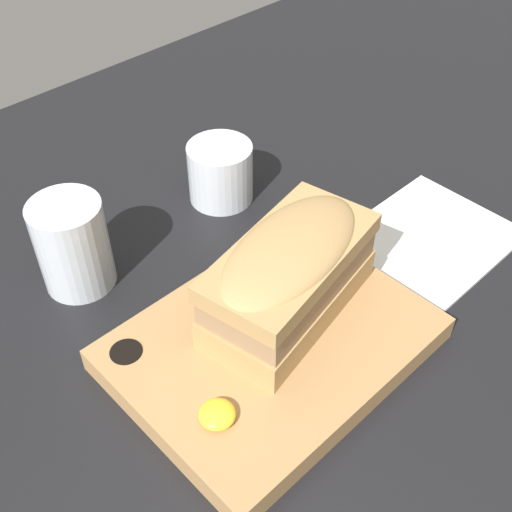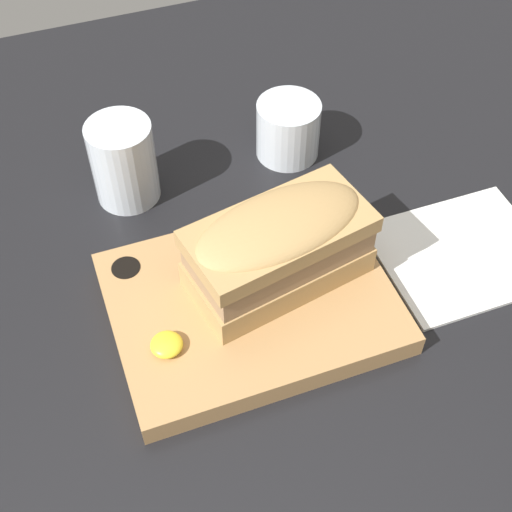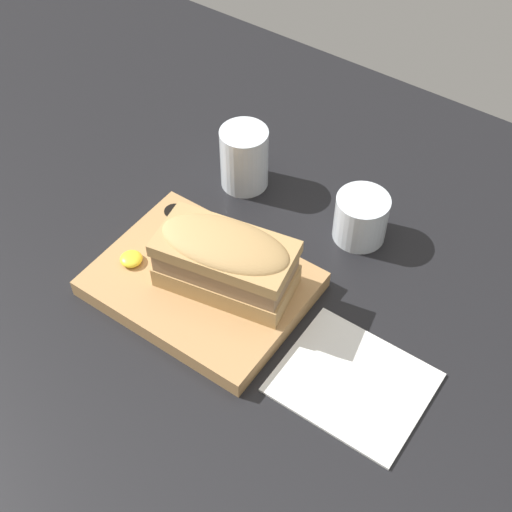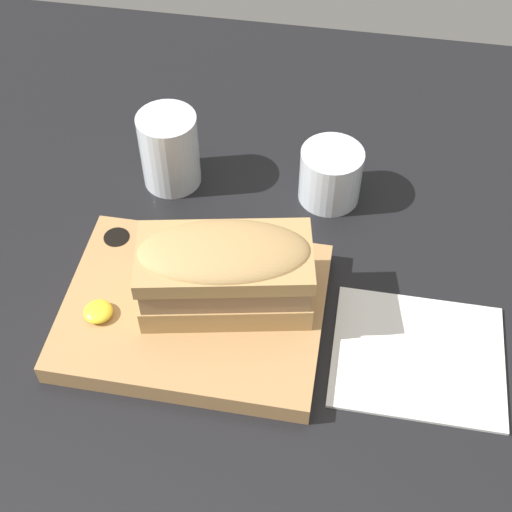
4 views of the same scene
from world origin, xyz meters
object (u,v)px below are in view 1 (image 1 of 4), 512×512
Objects in this scene: serving_board at (271,344)px; water_glass at (74,250)px; napkin at (429,238)px; sandwich at (290,272)px; wine_glass at (221,175)px.

water_glass is at bearing 110.18° from serving_board.
water_glass reaches higher than napkin.
sandwich is 22.55cm from napkin.
water_glass is 0.56× the size of napkin.
water_glass is at bearing -178.77° from wine_glass.
water_glass is 20.46cm from wine_glass.
water_glass is (-7.72, 21.01, 3.07)cm from serving_board.
napkin is at bearing -5.95° from sandwich.
wine_glass is at bearing 1.23° from water_glass.
serving_board is 22.60cm from water_glass.
wine_glass is (9.20, 20.23, -4.28)cm from sandwich.
water_glass reaches higher than serving_board.
wine_glass is at bearing 118.10° from napkin.
water_glass is (-11.23, 19.79, -3.21)cm from sandwich.
serving_board is 24.73cm from napkin.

